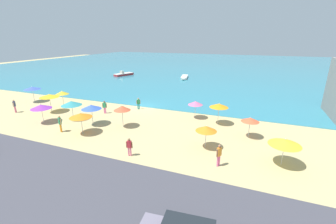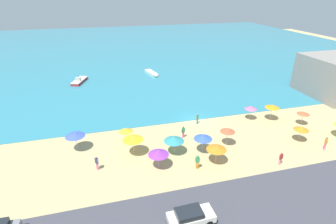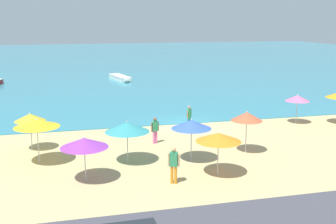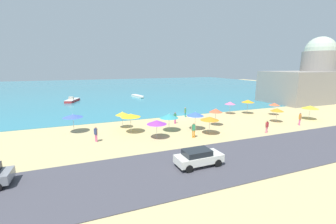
{
  "view_description": "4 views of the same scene",
  "coord_description": "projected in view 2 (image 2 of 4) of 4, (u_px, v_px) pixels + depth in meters",
  "views": [
    {
      "loc": [
        14.8,
        -27.51,
        9.55
      ],
      "look_at": [
        5.86,
        -4.83,
        1.43
      ],
      "focal_mm": 24.0,
      "sensor_mm": 36.0,
      "label": 1
    },
    {
      "loc": [
        -13.17,
        -33.32,
        18.35
      ],
      "look_at": [
        -3.95,
        0.89,
        1.47
      ],
      "focal_mm": 28.0,
      "sensor_mm": 36.0,
      "label": 2
    },
    {
      "loc": [
        -8.77,
        -29.65,
        7.74
      ],
      "look_at": [
        -2.4,
        -4.39,
        2.0
      ],
      "focal_mm": 45.0,
      "sensor_mm": 36.0,
      "label": 3
    },
    {
      "loc": [
        -16.01,
        -33.59,
        8.33
      ],
      "look_at": [
        -3.04,
        -1.12,
        1.09
      ],
      "focal_mm": 24.0,
      "sensor_mm": 36.0,
      "label": 4
    }
  ],
  "objects": [
    {
      "name": "beach_umbrella_5",
      "position": [
        303.0,
        113.0,
        37.99
      ],
      "size": [
        1.74,
        1.74,
        2.17
      ],
      "color": "#B2B2B7",
      "rests_on": "ground_plane"
    },
    {
      "name": "beach_umbrella_9",
      "position": [
        251.0,
        108.0,
        39.51
      ],
      "size": [
        1.81,
        1.81,
        2.25
      ],
      "color": "#B2B2B7",
      "rests_on": "ground_plane"
    },
    {
      "name": "sea",
      "position": [
        137.0,
        48.0,
        87.96
      ],
      "size": [
        150.0,
        110.0,
        0.05
      ],
      "primitive_type": "cube",
      "color": "teal",
      "rests_on": "ground_plane"
    },
    {
      "name": "bather_4",
      "position": [
        97.0,
        162.0,
        28.77
      ],
      "size": [
        0.39,
        0.48,
        1.77
      ],
      "color": "#E3618F",
      "rests_on": "ground_plane"
    },
    {
      "name": "beach_umbrella_1",
      "position": [
        272.0,
        106.0,
        39.24
      ],
      "size": [
        2.12,
        2.12,
        2.54
      ],
      "color": "#B2B2B7",
      "rests_on": "ground_plane"
    },
    {
      "name": "beach_umbrella_4",
      "position": [
        203.0,
        137.0,
        31.42
      ],
      "size": [
        2.22,
        2.22,
        2.43
      ],
      "color": "#B2B2B7",
      "rests_on": "ground_plane"
    },
    {
      "name": "bather_1",
      "position": [
        326.0,
        143.0,
        32.3
      ],
      "size": [
        0.37,
        0.51,
        1.83
      ],
      "color": "pink",
      "rests_on": "ground_plane"
    },
    {
      "name": "beach_umbrella_10",
      "position": [
        174.0,
        139.0,
        31.17
      ],
      "size": [
        2.43,
        2.43,
        2.37
      ],
      "color": "#B2B2B7",
      "rests_on": "ground_plane"
    },
    {
      "name": "bather_3",
      "position": [
        197.0,
        118.0,
        38.63
      ],
      "size": [
        0.42,
        0.44,
        1.63
      ],
      "color": "teal",
      "rests_on": "ground_plane"
    },
    {
      "name": "beach_umbrella_2",
      "position": [
        228.0,
        130.0,
        32.83
      ],
      "size": [
        1.85,
        1.85,
        2.54
      ],
      "color": "#B2B2B7",
      "rests_on": "ground_plane"
    },
    {
      "name": "coastal_road",
      "position": [
        262.0,
        206.0,
        24.33
      ],
      "size": [
        80.0,
        8.0,
        0.06
      ],
      "primitive_type": "cube",
      "color": "#42414A",
      "rests_on": "ground_plane"
    },
    {
      "name": "beach_umbrella_12",
      "position": [
        75.0,
        135.0,
        31.83
      ],
      "size": [
        2.41,
        2.41,
        2.42
      ],
      "color": "#B2B2B7",
      "rests_on": "ground_plane"
    },
    {
      "name": "skiff_nearshore",
      "position": [
        152.0,
        73.0,
        61.16
      ],
      "size": [
        2.43,
        5.56,
        0.53
      ],
      "color": "silver",
      "rests_on": "sea"
    },
    {
      "name": "beach_umbrella_11",
      "position": [
        126.0,
        130.0,
        33.17
      ],
      "size": [
        1.83,
        1.83,
        2.33
      ],
      "color": "#B2B2B7",
      "rests_on": "ground_plane"
    },
    {
      "name": "skiff_offshore",
      "position": [
        79.0,
        81.0,
        55.75
      ],
      "size": [
        3.45,
        5.75,
        1.25
      ],
      "color": "#B92E31",
      "rests_on": "sea"
    },
    {
      "name": "ground_plane",
      "position": [
        194.0,
        120.0,
        40.03
      ],
      "size": [
        160.0,
        160.0,
        0.0
      ],
      "primitive_type": "plane",
      "color": "tan"
    },
    {
      "name": "bather_2",
      "position": [
        281.0,
        158.0,
        29.65
      ],
      "size": [
        0.56,
        0.29,
        1.62
      ],
      "color": "pink",
      "rests_on": "ground_plane"
    },
    {
      "name": "beach_umbrella_3",
      "position": [
        133.0,
        138.0,
        30.89
      ],
      "size": [
        2.47,
        2.47,
        2.53
      ],
      "color": "#B2B2B7",
      "rests_on": "ground_plane"
    },
    {
      "name": "bather_5",
      "position": [
        197.0,
        161.0,
        28.91
      ],
      "size": [
        0.53,
        0.35,
        1.83
      ],
      "color": "orange",
      "rests_on": "ground_plane"
    },
    {
      "name": "parked_car_0",
      "position": [
        190.0,
        216.0,
        22.16
      ],
      "size": [
        4.03,
        1.89,
        1.44
      ],
      "color": "silver",
      "rests_on": "coastal_road"
    },
    {
      "name": "beach_umbrella_7",
      "position": [
        217.0,
        148.0,
        29.5
      ],
      "size": [
        2.29,
        2.29,
        2.3
      ],
      "color": "#B2B2B7",
      "rests_on": "ground_plane"
    },
    {
      "name": "beach_umbrella_8",
      "position": [
        301.0,
        128.0,
        33.83
      ],
      "size": [
        1.9,
        1.9,
        2.2
      ],
      "color": "#B2B2B7",
      "rests_on": "ground_plane"
    },
    {
      "name": "bather_0",
      "position": [
        183.0,
        131.0,
        35.02
      ],
      "size": [
        0.54,
        0.33,
        1.7
      ],
      "color": "pink",
      "rests_on": "ground_plane"
    },
    {
      "name": "beach_umbrella_0",
      "position": [
        158.0,
        153.0,
        28.73
      ],
      "size": [
        2.32,
        2.32,
        2.26
      ],
      "color": "#B2B2B7",
      "rests_on": "ground_plane"
    }
  ]
}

